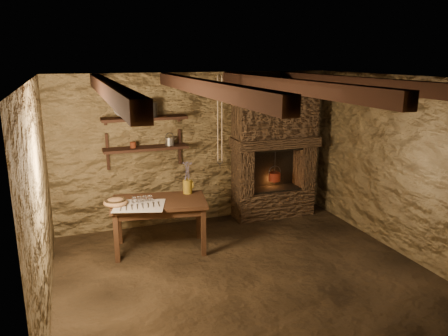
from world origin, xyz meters
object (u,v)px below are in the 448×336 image
object	(u,v)px
wooden_bowl	(116,202)
red_pot	(275,176)
iron_stockpot	(149,110)
stoneware_jug	(188,180)
work_table	(160,223)

from	to	relation	value
wooden_bowl	red_pot	bearing A→B (deg)	14.10
red_pot	iron_stockpot	bearing A→B (deg)	176.62
stoneware_jug	red_pot	xyz separation A→B (m)	(1.62, 0.49, -0.22)
stoneware_jug	iron_stockpot	size ratio (longest dim) A/B	1.77
iron_stockpot	red_pot	distance (m)	2.34
wooden_bowl	iron_stockpot	bearing A→B (deg)	51.29
stoneware_jug	wooden_bowl	size ratio (longest dim) A/B	1.44
work_table	stoneware_jug	world-z (taller)	stoneware_jug
work_table	iron_stockpot	size ratio (longest dim) A/B	5.29
stoneware_jug	wooden_bowl	world-z (taller)	stoneware_jug
iron_stockpot	red_pot	xyz separation A→B (m)	(2.03, -0.12, -1.17)
stoneware_jug	red_pot	bearing A→B (deg)	20.31
work_table	iron_stockpot	world-z (taller)	iron_stockpot
stoneware_jug	wooden_bowl	bearing A→B (deg)	-166.64
work_table	iron_stockpot	bearing A→B (deg)	96.06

